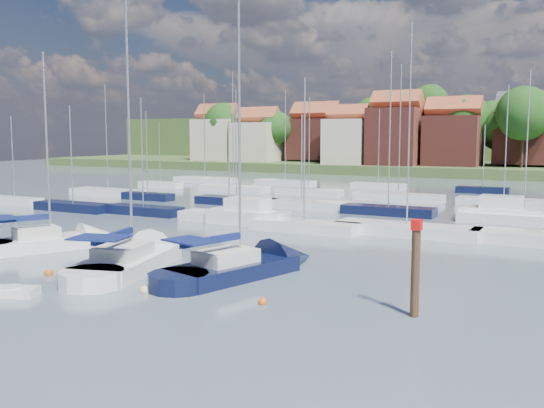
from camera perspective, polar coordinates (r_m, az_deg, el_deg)
The scene contains 12 objects.
ground at distance 67.63m, azimuth 10.25°, elevation 0.02°, with size 260.00×260.00×0.00m, color #4E5C6A.
sailboat_left at distance 43.02m, azimuth -19.28°, elevation -3.46°, with size 6.90×10.37×13.95m.
sailboat_centre at distance 36.52m, azimuth -12.27°, elevation -5.00°, with size 6.38×12.84×16.82m.
sailboat_navy at distance 33.42m, azimuth -1.91°, elevation -5.92°, with size 6.01×11.91×15.96m.
tender at distance 31.30m, azimuth -23.41°, elevation -7.60°, with size 2.73×2.03×0.53m.
timber_piling at distance 26.12m, azimuth 13.30°, elevation -8.03°, with size 0.40×0.40×6.36m.
buoy_c at distance 35.16m, azimuth -20.26°, elevation -6.29°, with size 0.47×0.47×0.47m, color #D85914.
buoy_d at distance 30.09m, azimuth -11.88°, elevation -8.16°, with size 0.51×0.51×0.51m, color beige.
buoy_e at distance 35.01m, azimuth -1.64°, elevation -5.94°, with size 0.46×0.46×0.46m, color #D85914.
buoy_f at distance 27.51m, azimuth -0.91°, elevation -9.41°, with size 0.41×0.41×0.41m, color #D85914.
marina_field at distance 62.42m, azimuth 10.55°, elevation -0.13°, with size 79.62×41.41×15.93m.
far_shore_town at distance 157.75m, azimuth 21.53°, elevation 5.02°, with size 212.46×90.00×22.27m.
Camera 1 is at (20.55, -23.99, 7.56)m, focal length 40.00 mm.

